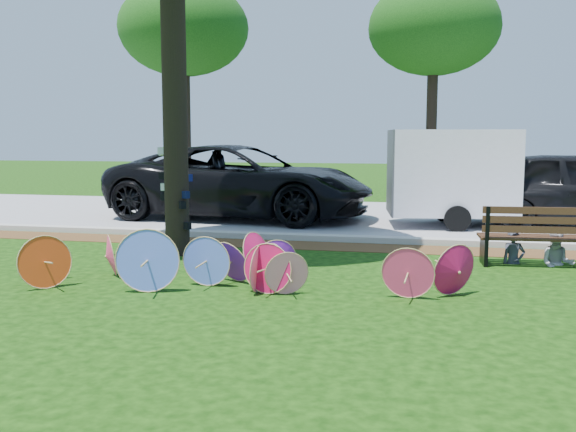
{
  "coord_description": "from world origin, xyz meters",
  "views": [
    {
      "loc": [
        2.65,
        -7.84,
        2.14
      ],
      "look_at": [
        0.5,
        2.0,
        0.9
      ],
      "focal_mm": 40.0,
      "sensor_mm": 36.0,
      "label": 1
    }
  ],
  "objects_px": {
    "cargo_trailer": "(452,172)",
    "person_right": "(559,231)",
    "black_van": "(241,182)",
    "person_left": "(515,231)",
    "park_bench": "(537,236)",
    "parasol_pile": "(225,263)"
  },
  "relations": [
    {
      "from": "cargo_trailer",
      "to": "person_right",
      "type": "distance_m",
      "value": 4.85
    },
    {
      "from": "black_van",
      "to": "person_right",
      "type": "xyz_separation_m",
      "value": [
        6.99,
        -4.9,
        -0.39
      ]
    },
    {
      "from": "person_left",
      "to": "black_van",
      "type": "bearing_deg",
      "value": 124.61
    },
    {
      "from": "cargo_trailer",
      "to": "person_left",
      "type": "distance_m",
      "value": 4.66
    },
    {
      "from": "park_bench",
      "to": "person_right",
      "type": "distance_m",
      "value": 0.36
    },
    {
      "from": "park_bench",
      "to": "person_right",
      "type": "bearing_deg",
      "value": 4.81
    },
    {
      "from": "person_left",
      "to": "person_right",
      "type": "distance_m",
      "value": 0.7
    },
    {
      "from": "person_right",
      "to": "parasol_pile",
      "type": "bearing_deg",
      "value": -141.32
    },
    {
      "from": "person_left",
      "to": "person_right",
      "type": "bearing_deg",
      "value": -17.44
    },
    {
      "from": "black_van",
      "to": "park_bench",
      "type": "xyz_separation_m",
      "value": [
        6.64,
        -4.95,
        -0.46
      ]
    },
    {
      "from": "park_bench",
      "to": "person_left",
      "type": "xyz_separation_m",
      "value": [
        -0.35,
        0.05,
        0.05
      ]
    },
    {
      "from": "person_right",
      "to": "black_van",
      "type": "bearing_deg",
      "value": 154.55
    },
    {
      "from": "parasol_pile",
      "to": "black_van",
      "type": "bearing_deg",
      "value": 104.93
    },
    {
      "from": "parasol_pile",
      "to": "person_right",
      "type": "bearing_deg",
      "value": 29.06
    },
    {
      "from": "cargo_trailer",
      "to": "person_right",
      "type": "relative_size",
      "value": 2.5
    },
    {
      "from": "black_van",
      "to": "park_bench",
      "type": "distance_m",
      "value": 8.29
    },
    {
      "from": "parasol_pile",
      "to": "black_van",
      "type": "height_order",
      "value": "black_van"
    },
    {
      "from": "parasol_pile",
      "to": "person_left",
      "type": "distance_m",
      "value": 5.06
    },
    {
      "from": "parasol_pile",
      "to": "park_bench",
      "type": "xyz_separation_m",
      "value": [
        4.6,
        2.7,
        0.14
      ]
    },
    {
      "from": "parasol_pile",
      "to": "black_van",
      "type": "distance_m",
      "value": 7.94
    },
    {
      "from": "cargo_trailer",
      "to": "black_van",
      "type": "bearing_deg",
      "value": 168.19
    },
    {
      "from": "parasol_pile",
      "to": "black_van",
      "type": "relative_size",
      "value": 0.97
    }
  ]
}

